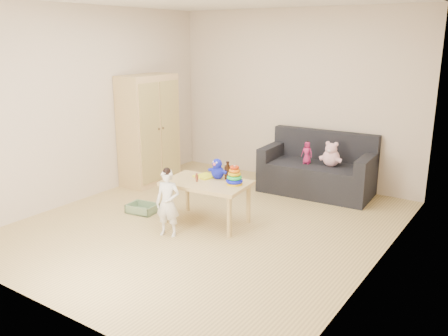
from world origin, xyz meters
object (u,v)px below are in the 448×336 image
Objects in this scene: wardrobe at (149,130)px; toddler at (168,204)px; sofa at (316,178)px; play_table at (207,202)px.

toddler is (1.58, -1.43, -0.45)m from wardrobe.
sofa is 2.06× the size of toddler.
wardrobe is 1.06× the size of sofa.
sofa is 2.48m from toddler.
toddler is (-0.14, -0.54, 0.12)m from play_table.
toddler is at bearing -104.82° from play_table.
play_table is (1.72, -0.88, -0.56)m from wardrobe.
play_table is (-0.63, -1.81, 0.04)m from sofa.
play_table is at bearing 57.82° from toddler.
sofa is 1.56× the size of play_table.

